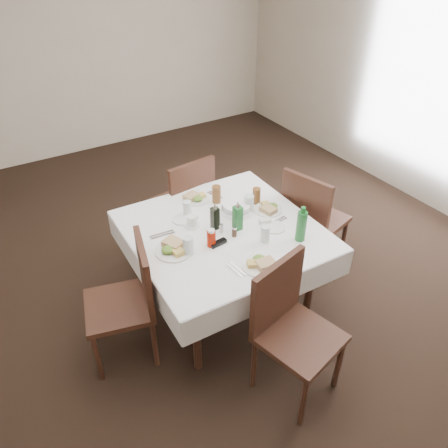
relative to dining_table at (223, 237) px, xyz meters
name	(u,v)px	position (x,y,z in m)	size (l,w,h in m)	color
ground_plane	(200,299)	(-0.17, 0.11, -0.69)	(7.00, 7.00, 0.00)	black
room_shell	(192,110)	(-0.17, 0.11, 1.03)	(6.04, 7.04, 2.80)	#BEAC92
dining_table	(223,237)	(0.00, 0.00, 0.00)	(1.43, 1.43, 0.76)	black
chair_north	(186,200)	(0.09, 0.81, -0.12)	(0.53, 0.53, 1.00)	black
chair_south	(289,321)	(-0.03, -0.88, -0.11)	(0.58, 0.58, 1.01)	black
chair_east	(311,216)	(0.90, -0.01, -0.11)	(0.59, 0.59, 1.01)	black
chair_west	(131,295)	(-0.82, -0.10, -0.13)	(0.56, 0.56, 0.98)	black
meal_north	(196,198)	(0.02, 0.49, 0.10)	(0.23, 0.23, 0.05)	white
meal_south	(261,264)	(-0.01, -0.51, 0.10)	(0.25, 0.25, 0.05)	white
meal_east	(269,209)	(0.46, 0.03, 0.10)	(0.23, 0.23, 0.05)	white
meal_west	(173,248)	(-0.45, -0.04, 0.10)	(0.27, 0.27, 0.06)	white
side_plate_a	(182,220)	(-0.22, 0.27, 0.08)	(0.16, 0.16, 0.01)	white
side_plate_b	(274,227)	(0.34, -0.20, 0.08)	(0.17, 0.17, 0.01)	white
water_n	(187,208)	(-0.14, 0.32, 0.14)	(0.07, 0.07, 0.12)	silver
water_s	(265,234)	(0.19, -0.29, 0.14)	(0.07, 0.07, 0.13)	silver
water_e	(249,203)	(0.31, 0.11, 0.15)	(0.08, 0.08, 0.14)	silver
water_w	(188,246)	(-0.36, -0.13, 0.15)	(0.08, 0.08, 0.14)	silver
iced_tea_a	(216,194)	(0.16, 0.36, 0.15)	(0.07, 0.07, 0.15)	brown
iced_tea_b	(256,196)	(0.44, 0.18, 0.15)	(0.07, 0.07, 0.14)	brown
bread_basket	(236,208)	(0.21, 0.14, 0.11)	(0.25, 0.25, 0.08)	silver
oil_cruet_dark	(215,217)	(-0.04, 0.04, 0.18)	(0.06, 0.06, 0.23)	black
oil_cruet_green	(238,217)	(0.10, -0.05, 0.19)	(0.06, 0.06, 0.25)	#1E682B
ketchup_bottle	(211,238)	(-0.18, -0.13, 0.14)	(0.07, 0.07, 0.14)	#9A1200
salt_shaker	(221,228)	(-0.03, -0.03, 0.11)	(0.03, 0.03, 0.07)	white
pepper_shaker	(234,232)	(0.02, -0.12, 0.12)	(0.04, 0.04, 0.08)	#462E1F
coffee_mug	(192,221)	(-0.18, 0.16, 0.12)	(0.14, 0.12, 0.09)	white
sunglasses	(218,243)	(-0.13, -0.15, 0.09)	(0.14, 0.06, 0.03)	black
green_bottle	(301,226)	(0.42, -0.41, 0.20)	(0.07, 0.07, 0.28)	#1E682B
sugar_caddy	(265,221)	(0.32, -0.11, 0.10)	(0.10, 0.07, 0.05)	white
cutlery_n	(215,195)	(0.20, 0.46, 0.08)	(0.08, 0.17, 0.01)	silver
cutlery_s	(236,270)	(-0.17, -0.46, 0.08)	(0.06, 0.18, 0.01)	silver
cutlery_e	(279,221)	(0.43, -0.14, 0.08)	(0.16, 0.06, 0.01)	silver
cutlery_w	(162,235)	(-0.43, 0.17, 0.08)	(0.20, 0.06, 0.01)	silver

